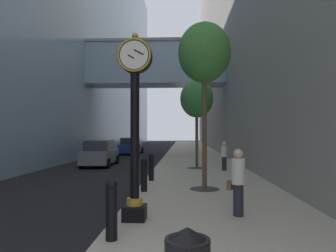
# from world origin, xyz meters

# --- Properties ---
(ground_plane) EXTENTS (110.00, 110.00, 0.00)m
(ground_plane) POSITION_xyz_m (0.00, 27.00, 0.00)
(ground_plane) COLOR black
(ground_plane) RESTS_ON ground
(sidewalk_right) EXTENTS (5.41, 80.00, 0.14)m
(sidewalk_right) POSITION_xyz_m (2.71, 30.00, 0.07)
(sidewalk_right) COLOR #BCB29E
(sidewalk_right) RESTS_ON ground
(building_block_left) EXTENTS (21.51, 80.00, 30.99)m
(building_block_left) POSITION_xyz_m (-11.22, 29.97, 15.45)
(building_block_left) COLOR #758EA8
(building_block_left) RESTS_ON ground
(street_clock) EXTENTS (0.84, 0.55, 4.56)m
(street_clock) POSITION_xyz_m (0.56, 5.00, 2.64)
(street_clock) COLOR black
(street_clock) RESTS_ON sidewalk_right
(bollard_nearest) EXTENTS (0.24, 0.24, 1.20)m
(bollard_nearest) POSITION_xyz_m (0.32, 3.57, 0.77)
(bollard_nearest) COLOR black
(bollard_nearest) RESTS_ON sidewalk_right
(bollard_third) EXTENTS (0.24, 0.24, 1.20)m
(bollard_third) POSITION_xyz_m (0.32, 8.62, 0.77)
(bollard_third) COLOR black
(bollard_third) RESTS_ON sidewalk_right
(bollard_fourth) EXTENTS (0.24, 0.24, 1.20)m
(bollard_fourth) POSITION_xyz_m (0.32, 11.15, 0.77)
(bollard_fourth) COLOR black
(bollard_fourth) RESTS_ON sidewalk_right
(street_tree_near) EXTENTS (1.97, 1.97, 6.25)m
(street_tree_near) POSITION_xyz_m (2.52, 9.16, 5.20)
(street_tree_near) COLOR #333335
(street_tree_near) RESTS_ON sidewalk_right
(street_tree_mid_near) EXTENTS (1.96, 1.96, 5.25)m
(street_tree_mid_near) POSITION_xyz_m (2.52, 15.97, 4.22)
(street_tree_mid_near) COLOR #333335
(street_tree_mid_near) RESTS_ON sidewalk_right
(pedestrian_walking) EXTENTS (0.52, 0.44, 1.70)m
(pedestrian_walking) POSITION_xyz_m (3.12, 5.49, 1.04)
(pedestrian_walking) COLOR #23232D
(pedestrian_walking) RESTS_ON sidewalk_right
(pedestrian_by_clock) EXTENTS (0.34, 0.34, 1.60)m
(pedestrian_by_clock) POSITION_xyz_m (4.00, 14.94, 0.98)
(pedestrian_by_clock) COLOR #23232D
(pedestrian_by_clock) RESTS_ON sidewalk_right
(car_blue_near) EXTENTS (2.12, 4.56, 1.70)m
(car_blue_near) POSITION_xyz_m (-3.69, 29.40, 0.82)
(car_blue_near) COLOR navy
(car_blue_near) RESTS_ON ground
(car_grey_mid) EXTENTS (2.02, 4.28, 1.73)m
(car_grey_mid) POSITION_xyz_m (-3.87, 18.16, 0.83)
(car_grey_mid) COLOR slate
(car_grey_mid) RESTS_ON ground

